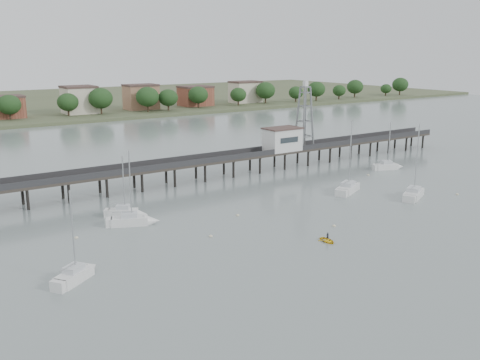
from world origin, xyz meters
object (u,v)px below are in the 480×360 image
object	(u,v)px
lattice_tower	(305,118)
sailboat_a	(79,273)
pier	(185,164)
sailboat_b	(137,221)
sailboat_c	(350,187)
sailboat_f	(128,213)
yellow_dinghy	(327,242)
sailboat_d	(415,193)
sailboat_e	(390,166)

from	to	relation	value
lattice_tower	sailboat_a	bearing A→B (deg)	-151.87
pier	sailboat_b	size ratio (longest dim) A/B	12.18
sailboat_c	pier	bearing A→B (deg)	109.14
sailboat_f	yellow_dinghy	size ratio (longest dim) A/B	3.83
sailboat_d	sailboat_b	bearing A→B (deg)	138.58
sailboat_e	sailboat_a	xyz separation A→B (m)	(-77.43, -19.46, -0.00)
sailboat_d	pier	bearing A→B (deg)	106.18
sailboat_f	yellow_dinghy	world-z (taller)	sailboat_f
sailboat_b	sailboat_f	distance (m)	4.59
pier	lattice_tower	size ratio (longest dim) A/B	9.68
lattice_tower	sailboat_d	xyz separation A→B (m)	(-1.21, -33.03, -10.46)
sailboat_d	sailboat_f	world-z (taller)	sailboat_d
pier	sailboat_c	distance (m)	33.15
sailboat_c	sailboat_a	distance (m)	57.43
sailboat_e	sailboat_a	distance (m)	79.84
yellow_dinghy	sailboat_e	bearing A→B (deg)	33.93
lattice_tower	sailboat_d	size ratio (longest dim) A/B	1.09
pier	lattice_tower	distance (m)	32.34
lattice_tower	sailboat_e	xyz separation A→B (m)	(12.87, -15.06, -10.45)
lattice_tower	sailboat_b	distance (m)	55.47
pier	lattice_tower	xyz separation A→B (m)	(31.50, 0.00, 7.31)
sailboat_b	sailboat_d	bearing A→B (deg)	8.73
sailboat_b	sailboat_a	distance (m)	20.25
sailboat_a	pier	bearing A→B (deg)	10.59
sailboat_f	yellow_dinghy	bearing A→B (deg)	-21.01
sailboat_a	sailboat_d	size ratio (longest dim) A/B	0.81
sailboat_d	yellow_dinghy	size ratio (longest dim) A/B	5.22
sailboat_a	sailboat_e	bearing A→B (deg)	-21.53
yellow_dinghy	sailboat_a	bearing A→B (deg)	170.35
sailboat_d	sailboat_f	distance (m)	52.28
sailboat_a	sailboat_f	xyz separation A→B (m)	(14.25, 19.42, 0.01)
lattice_tower	sailboat_c	distance (m)	26.91
pier	sailboat_f	world-z (taller)	sailboat_f
sailboat_e	sailboat_f	distance (m)	63.18
lattice_tower	sailboat_c	xyz separation A→B (m)	(-8.22, -23.39, -10.46)
sailboat_d	sailboat_f	size ratio (longest dim) A/B	1.36
lattice_tower	sailboat_e	size ratio (longest dim) A/B	1.38
lattice_tower	sailboat_d	distance (m)	34.67
sailboat_f	yellow_dinghy	xyz separation A→B (m)	(18.77, -26.74, -0.66)
lattice_tower	yellow_dinghy	xyz separation A→B (m)	(-31.55, -41.84, -11.10)
sailboat_e	sailboat_d	world-z (taller)	sailboat_d
pier	sailboat_e	bearing A→B (deg)	-18.75
sailboat_b	yellow_dinghy	bearing A→B (deg)	-25.22
sailboat_b	sailboat_c	bearing A→B (deg)	18.81
sailboat_c	sailboat_a	world-z (taller)	sailboat_c
sailboat_f	sailboat_d	bearing A→B (deg)	13.87
sailboat_f	sailboat_a	bearing A→B (deg)	-92.35
lattice_tower	sailboat_b	size ratio (longest dim) A/B	1.26
yellow_dinghy	sailboat_f	bearing A→B (deg)	127.91
sailboat_b	sailboat_e	distance (m)	63.84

